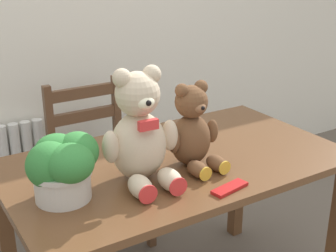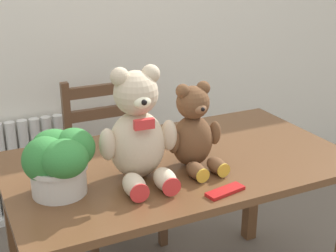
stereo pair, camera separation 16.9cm
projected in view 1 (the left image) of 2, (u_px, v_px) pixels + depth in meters
The scene contains 6 objects.
dining_table at pixel (176, 183), 1.88m from camera, with size 1.33×0.77×0.74m.
wooden_chair_behind at pixel (97, 164), 2.50m from camera, with size 0.43×0.42×0.87m.
teddy_bear_left at pixel (140, 134), 1.62m from camera, with size 0.29×0.29×0.41m.
teddy_bear_right at pixel (193, 131), 1.75m from camera, with size 0.23×0.23×0.33m.
potted_plant at pixel (63, 166), 1.51m from camera, with size 0.25×0.23×0.22m.
chocolate_bar at pixel (230, 188), 1.61m from camera, with size 0.14×0.05×0.01m, color red.
Camera 1 is at (-0.91, -1.03, 1.52)m, focal length 50.00 mm.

